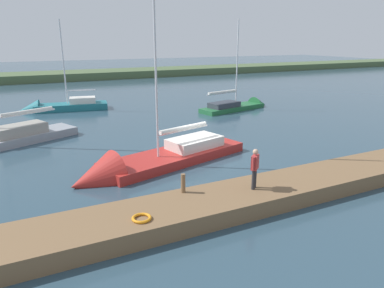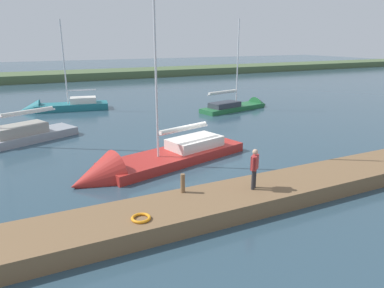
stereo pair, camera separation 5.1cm
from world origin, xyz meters
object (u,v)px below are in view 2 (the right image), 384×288
sailboat_outer_mooring (241,108)px  mooring_post_near (183,183)px  life_ring_buoy (141,218)px  person_on_dock (254,166)px  sailboat_far_left (147,165)px  sailboat_inner_slip (60,108)px

sailboat_outer_mooring → mooring_post_near: bearing=-142.4°
life_ring_buoy → person_on_dock: (-4.81, -0.47, 0.89)m
mooring_post_near → person_on_dock: bearing=161.6°
life_ring_buoy → sailboat_far_left: size_ratio=0.05×
mooring_post_near → sailboat_outer_mooring: (-13.42, -16.25, -0.93)m
sailboat_inner_slip → life_ring_buoy: bearing=99.4°
mooring_post_near → sailboat_outer_mooring: sailboat_outer_mooring is taller
sailboat_inner_slip → sailboat_far_left: bearing=106.7°
sailboat_far_left → person_on_dock: sailboat_far_left is taller
mooring_post_near → sailboat_inner_slip: sailboat_inner_slip is taller
mooring_post_near → life_ring_buoy: mooring_post_near is taller
mooring_post_near → life_ring_buoy: bearing=32.6°
mooring_post_near → sailboat_inner_slip: bearing=-84.4°
life_ring_buoy → sailboat_far_left: sailboat_far_left is taller
mooring_post_near → person_on_dock: (-2.68, 0.89, 0.56)m
sailboat_outer_mooring → sailboat_far_left: sailboat_far_left is taller
mooring_post_near → sailboat_far_left: size_ratio=0.06×
sailboat_inner_slip → mooring_post_near: bearing=104.8°
sailboat_outer_mooring → sailboat_inner_slip: 16.97m
sailboat_outer_mooring → sailboat_inner_slip: sailboat_outer_mooring is taller
person_on_dock → sailboat_inner_slip: bearing=151.5°
life_ring_buoy → sailboat_far_left: 6.56m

